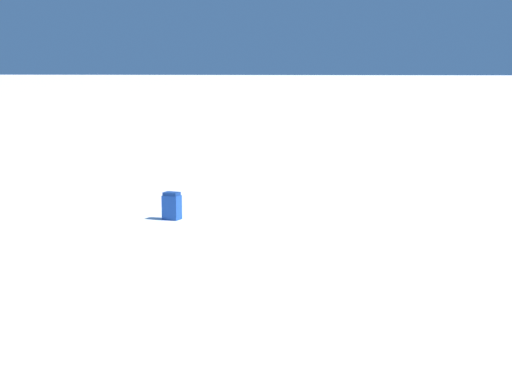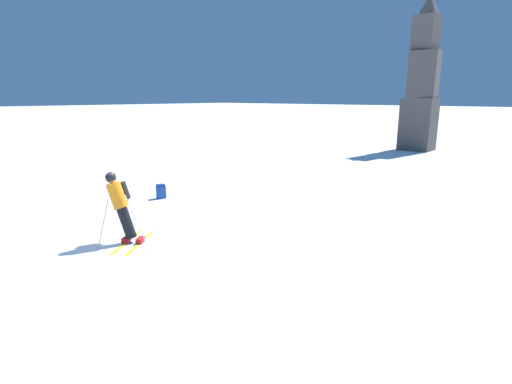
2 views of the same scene
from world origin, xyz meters
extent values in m
plane|color=white|center=(0.00, 0.00, 0.00)|extent=(300.00, 300.00, 0.00)
cube|color=yellow|center=(-0.14, -0.10, 0.01)|extent=(1.03, 1.43, 0.01)
cube|color=yellow|center=(0.16, 0.10, 0.01)|extent=(1.03, 1.43, 0.01)
cube|color=#B21919|center=(-0.14, -0.10, 0.07)|extent=(0.27, 0.31, 0.12)
cube|color=#B21919|center=(0.16, 0.10, 0.07)|extent=(0.27, 0.31, 0.12)
cylinder|color=black|center=(-0.10, -0.08, 0.51)|extent=(0.53, 0.48, 0.83)
cylinder|color=orange|center=(-0.26, -0.19, 1.18)|extent=(0.60, 0.56, 0.68)
sphere|color=tan|center=(-0.35, -0.25, 1.58)|extent=(0.35, 0.34, 0.27)
sphere|color=black|center=(-0.35, -0.25, 1.61)|extent=(0.40, 0.39, 0.31)
cube|color=black|center=(-0.41, 0.02, 1.21)|extent=(0.42, 0.37, 0.50)
cylinder|color=#B7B7BC|center=(-0.29, -0.58, 0.55)|extent=(0.23, 0.50, 1.10)
cylinder|color=#B7B7BC|center=(0.40, -0.10, 0.61)|extent=(0.91, 0.03, 1.22)
cube|color=#4C4742|center=(-1.01, 21.91, 1.68)|extent=(2.00, 1.70, 3.36)
cube|color=#4C4742|center=(-0.93, 21.85, 4.80)|extent=(1.85, 1.70, 2.88)
cube|color=#4C4742|center=(-1.07, 21.95, 7.30)|extent=(1.46, 1.40, 2.11)
cone|color=#4C4742|center=(-1.01, 21.91, 8.98)|extent=(1.20, 1.20, 1.25)
cube|color=#194293|center=(-3.08, 3.06, 0.22)|extent=(0.31, 0.36, 0.44)
cube|color=navy|center=(-3.08, 3.06, 0.47)|extent=(0.28, 0.32, 0.06)
camera|label=1|loc=(11.97, 5.70, 2.86)|focal=60.00mm
camera|label=2|loc=(8.30, -4.96, 3.48)|focal=28.00mm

